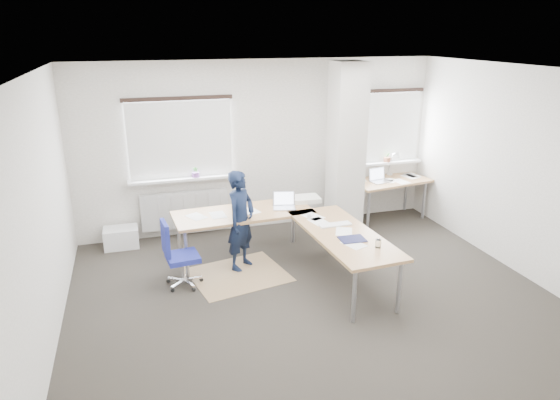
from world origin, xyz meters
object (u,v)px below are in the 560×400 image
object	(u,v)px
desk_main	(294,223)
task_chair	(181,268)
person	(241,220)
desk_side	(389,182)

from	to	relation	value
desk_main	task_chair	bearing A→B (deg)	178.16
desk_main	person	distance (m)	0.74
desk_side	person	world-z (taller)	person
person	desk_main	bearing A→B (deg)	-65.77
task_chair	person	world-z (taller)	person
desk_main	desk_side	xyz separation A→B (m)	(2.23, 1.40, -0.01)
desk_main	person	world-z (taller)	person
task_chair	desk_main	bearing A→B (deg)	-4.60
task_chair	person	distance (m)	1.05
task_chair	person	xyz separation A→B (m)	(0.89, 0.31, 0.46)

